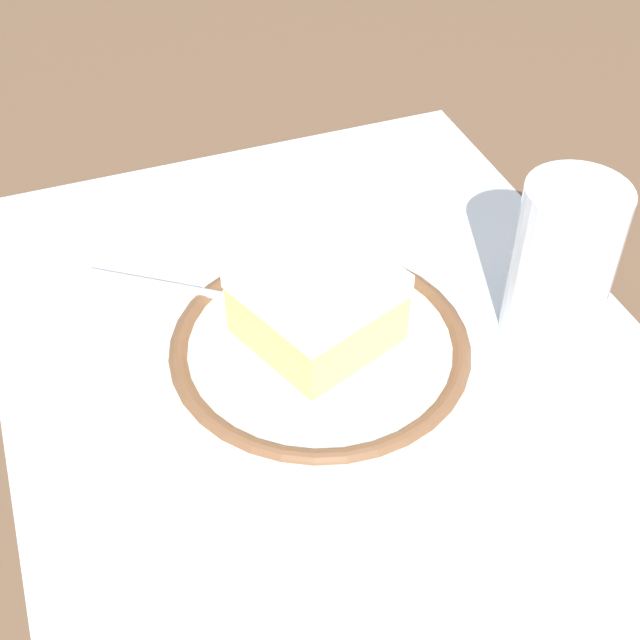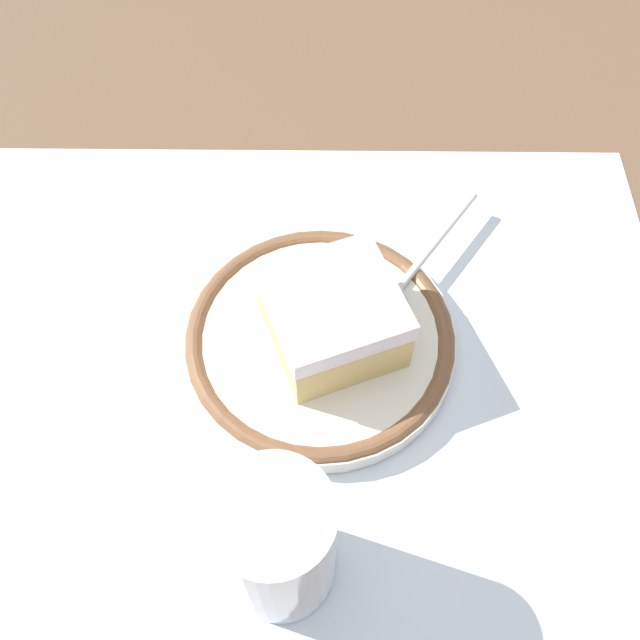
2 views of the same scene
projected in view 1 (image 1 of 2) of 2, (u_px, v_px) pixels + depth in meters
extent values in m
plane|color=brown|center=(348.00, 389.00, 0.52)|extent=(2.40, 2.40, 0.00)
cube|color=silver|center=(348.00, 389.00, 0.52)|extent=(0.55, 0.39, 0.00)
cylinder|color=silver|center=(320.00, 353.00, 0.53)|extent=(0.18, 0.18, 0.01)
torus|color=brown|center=(320.00, 348.00, 0.53)|extent=(0.18, 0.18, 0.01)
cube|color=#DBB76B|center=(317.00, 313.00, 0.52)|extent=(0.10, 0.10, 0.04)
cube|color=white|center=(317.00, 281.00, 0.50)|extent=(0.10, 0.10, 0.01)
ellipsoid|color=silver|center=(263.00, 300.00, 0.55)|extent=(0.04, 0.05, 0.01)
cylinder|color=silver|center=(156.00, 284.00, 0.56)|extent=(0.07, 0.09, 0.01)
cylinder|color=silver|center=(563.00, 262.00, 0.52)|extent=(0.06, 0.06, 0.10)
cylinder|color=#B7722D|center=(553.00, 301.00, 0.54)|extent=(0.05, 0.05, 0.04)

